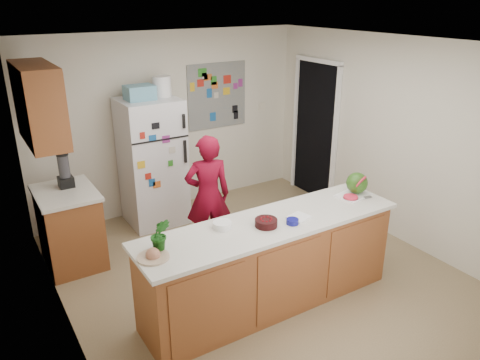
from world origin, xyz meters
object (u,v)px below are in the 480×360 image
refrigerator (152,162)px  watermelon (357,183)px  cherry_bowl (266,223)px  person (208,196)px

refrigerator → watermelon: (1.42, -2.31, 0.20)m
watermelon → cherry_bowl: 1.27m
watermelon → cherry_bowl: (-1.26, -0.11, -0.09)m
refrigerator → person: size_ratio=1.15×
person → cherry_bowl: size_ratio=6.97×
refrigerator → person: 1.17m
refrigerator → watermelon: size_ratio=7.42×
person → watermelon: bearing=152.3°
refrigerator → person: (0.22, -1.14, -0.11)m
refrigerator → watermelon: refrigerator is taller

